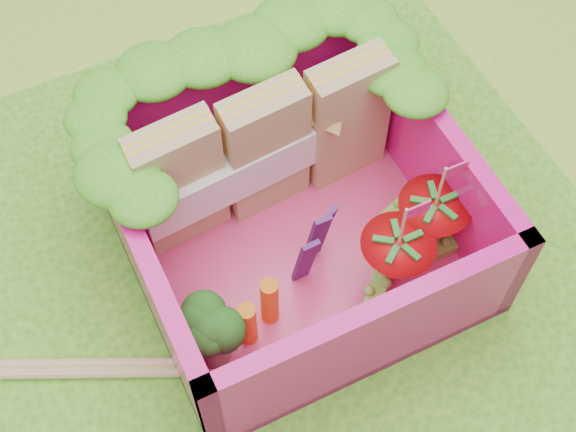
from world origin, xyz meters
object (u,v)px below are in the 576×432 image
(broccoli, at_px, (211,335))
(sandwich_stack, at_px, (266,150))
(strawberry_right, at_px, (430,223))
(strawberry_left, at_px, (395,262))
(chopsticks, at_px, (46,369))
(bento_box, at_px, (294,210))

(broccoli, bearing_deg, sandwich_stack, 49.92)
(broccoli, xyz_separation_m, strawberry_right, (0.98, 0.08, -0.04))
(broccoli, relative_size, strawberry_left, 0.59)
(sandwich_stack, xyz_separation_m, broccoli, (-0.50, -0.59, -0.11))
(broccoli, xyz_separation_m, chopsticks, (-0.61, 0.24, -0.22))
(sandwich_stack, relative_size, strawberry_left, 2.12)
(chopsticks, bearing_deg, bento_box, 4.62)
(strawberry_right, bearing_deg, strawberry_left, -157.46)
(broccoli, distance_m, chopsticks, 0.69)
(bento_box, xyz_separation_m, strawberry_right, (0.49, -0.25, -0.07))
(strawberry_left, distance_m, chopsticks, 1.40)
(strawberry_right, bearing_deg, chopsticks, 174.12)
(strawberry_right, bearing_deg, sandwich_stack, 133.03)
(bento_box, height_order, strawberry_left, strawberry_left)
(bento_box, bearing_deg, chopsticks, -175.38)
(strawberry_right, xyz_separation_m, chopsticks, (-1.59, 0.16, -0.18))
(bento_box, distance_m, strawberry_right, 0.55)
(sandwich_stack, distance_m, strawberry_left, 0.68)
(strawberry_left, bearing_deg, sandwich_stack, 113.67)
(broccoli, bearing_deg, strawberry_left, -0.80)
(broccoli, height_order, chopsticks, broccoli)
(bento_box, relative_size, broccoli, 4.13)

